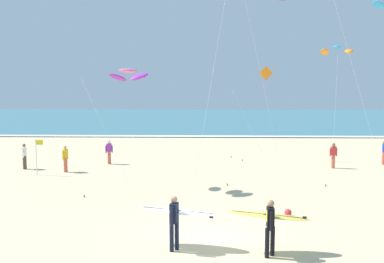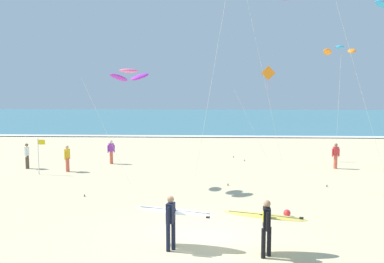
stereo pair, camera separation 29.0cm
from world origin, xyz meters
The scene contains 15 objects.
ground_plane centered at (0.00, 0.00, 0.00)m, with size 160.00×160.00×0.00m, color beige.
ocean_water centered at (0.00, 58.99, 0.04)m, with size 160.00×60.00×0.08m, color teal.
shoreline_foam centered at (0.00, 29.29, 0.09)m, with size 160.00×1.43×0.01m, color white.
surfer_lead centered at (-0.96, -0.50, 1.05)m, with size 2.62×1.17×1.71m.
surfer_trailing centered at (1.84, -0.87, 1.05)m, with size 2.53×0.95×1.71m.
kite_arc_cobalt_mid centered at (8.77, 14.96, 7.53)m, with size 2.26×2.76×7.84m.
kite_diamond_amber_far centered at (4.13, 15.82, 5.80)m, with size 2.83×0.77×6.56m.
kite_arc_rose_high centered at (-3.84, 7.33, 5.61)m, with size 2.98×3.21×5.93m.
bystander_blue_top centered at (11.74, 13.91, 0.81)m, with size 0.26×0.49×1.59m.
bystander_red_top centered at (8.02, 12.56, 0.81)m, with size 0.49×0.23×1.59m.
bystander_yellow_top centered at (-8.36, 10.89, 0.81)m, with size 0.27×0.48×1.59m.
bystander_purple_top centered at (-6.36, 13.57, 0.81)m, with size 0.45×0.31×1.59m.
bystander_white_top centered at (-11.20, 11.71, 0.81)m, with size 0.22×0.50×1.59m.
lifeguard_flag centered at (-9.67, 10.01, 1.27)m, with size 0.45×0.05×2.10m.
beach_ball centered at (3.17, 2.78, 0.14)m, with size 0.28×0.28×0.28m, color red.
Camera 1 is at (-0.13, -12.40, 4.85)m, focal length 37.39 mm.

